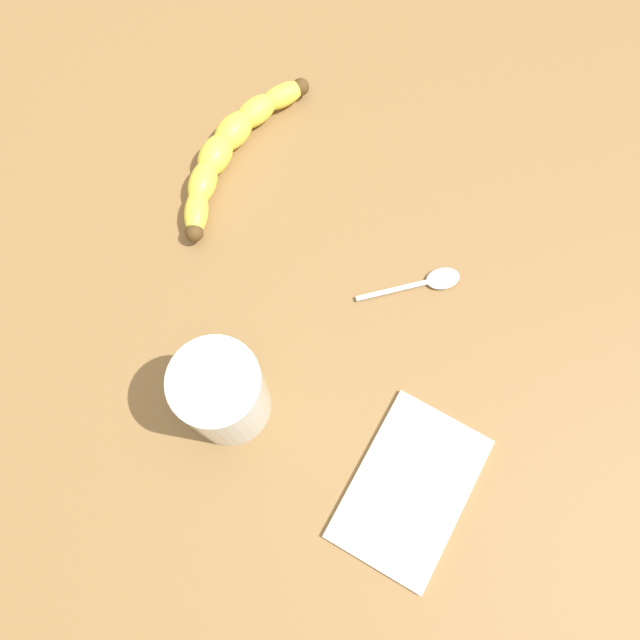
% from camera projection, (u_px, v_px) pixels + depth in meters
% --- Properties ---
extents(wooden_tabletop, '(1.20, 1.20, 0.03)m').
position_uv_depth(wooden_tabletop, '(297.00, 269.00, 0.67)').
color(wooden_tabletop, olive).
rests_on(wooden_tabletop, ground).
extents(banana, '(0.23, 0.07, 0.03)m').
position_uv_depth(banana, '(231.00, 147.00, 0.68)').
color(banana, yellow).
rests_on(banana, wooden_tabletop).
extents(smoothie_glass, '(0.08, 0.08, 0.11)m').
position_uv_depth(smoothie_glass, '(223.00, 395.00, 0.56)').
color(smoothie_glass, silver).
rests_on(smoothie_glass, wooden_tabletop).
extents(teaspoon, '(0.09, 0.09, 0.01)m').
position_uv_depth(teaspoon, '(437.00, 280.00, 0.64)').
color(teaspoon, silver).
rests_on(teaspoon, wooden_tabletop).
extents(folded_napkin, '(0.16, 0.10, 0.01)m').
position_uv_depth(folded_napkin, '(410.00, 488.00, 0.58)').
color(folded_napkin, white).
rests_on(folded_napkin, wooden_tabletop).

